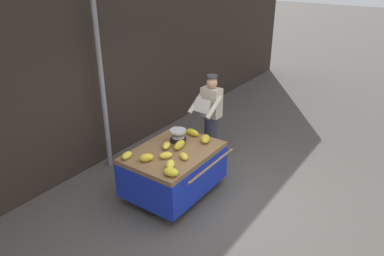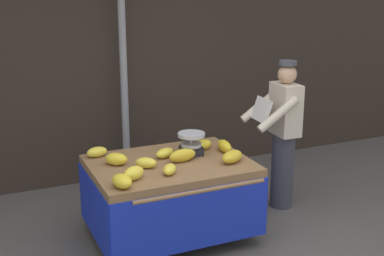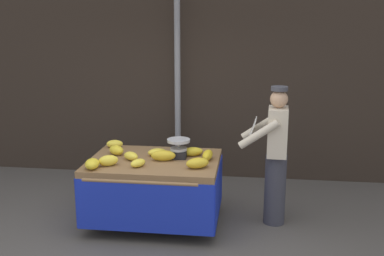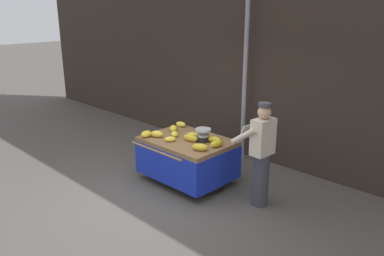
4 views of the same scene
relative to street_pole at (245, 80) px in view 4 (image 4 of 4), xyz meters
name	(u,v)px [view 4 (image 4 of 4)]	position (x,y,z in m)	size (l,w,h in m)	color
ground_plane	(155,199)	(0.07, -2.49, -1.69)	(60.00, 60.00, 0.00)	#514C47
back_wall	(258,64)	(0.07, 0.35, 0.30)	(16.00, 0.24, 3.97)	#332821
street_pole	(245,80)	(0.00, 0.00, 0.00)	(0.09, 0.09, 3.38)	gray
banana_cart	(187,151)	(-0.03, -1.61, -1.08)	(1.59, 1.36, 0.82)	olive
weighing_scale	(203,135)	(0.25, -1.50, -0.75)	(0.28, 0.28, 0.24)	black
banana_bunch_0	(213,139)	(0.41, -1.40, -0.81)	(0.13, 0.26, 0.11)	yellow
banana_bunch_1	(217,144)	(0.61, -1.55, -0.80)	(0.11, 0.28, 0.12)	gold
banana_bunch_2	(146,134)	(-0.66, -2.05, -0.80)	(0.16, 0.23, 0.12)	yellow
banana_bunch_3	(191,138)	(0.09, -1.65, -0.80)	(0.13, 0.29, 0.13)	gold
banana_bunch_4	(173,128)	(-0.54, -1.48, -0.80)	(0.14, 0.22, 0.12)	yellow
banana_bunch_5	(157,134)	(-0.51, -1.92, -0.80)	(0.13, 0.23, 0.13)	yellow
banana_bunch_6	(181,124)	(-0.66, -1.17, -0.81)	(0.12, 0.21, 0.10)	yellow
banana_bunch_7	(200,147)	(0.53, -1.87, -0.80)	(0.15, 0.27, 0.12)	gold
banana_bunch_8	(175,134)	(-0.30, -1.67, -0.81)	(0.13, 0.21, 0.10)	yellow
banana_bunch_9	(170,139)	(-0.16, -1.92, -0.82)	(0.11, 0.20, 0.09)	yellow
banana_bunch_10	(193,135)	(-0.03, -1.46, -0.82)	(0.13, 0.23, 0.10)	yellow
vendor_person	(261,154)	(1.42, -1.42, -0.81)	(0.60, 0.54, 1.71)	#383842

